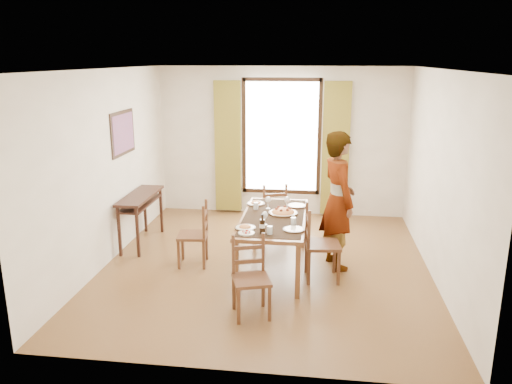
# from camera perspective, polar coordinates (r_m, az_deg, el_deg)

# --- Properties ---
(ground) EXTENTS (5.00, 5.00, 0.00)m
(ground) POSITION_cam_1_polar(r_m,az_deg,el_deg) (7.14, 1.17, -8.33)
(ground) COLOR #482C16
(ground) RESTS_ON ground
(room_shell) EXTENTS (4.60, 5.10, 2.74)m
(room_shell) POSITION_cam_1_polar(r_m,az_deg,el_deg) (6.81, 1.32, 4.11)
(room_shell) COLOR white
(room_shell) RESTS_ON ground
(console_table) EXTENTS (0.38, 1.20, 0.80)m
(console_table) POSITION_cam_1_polar(r_m,az_deg,el_deg) (7.92, -13.07, -1.09)
(console_table) COLOR black
(console_table) RESTS_ON ground
(dining_table) EXTENTS (0.87, 1.84, 0.76)m
(dining_table) POSITION_cam_1_polar(r_m,az_deg,el_deg) (6.80, 2.04, -3.35)
(dining_table) COLOR brown
(dining_table) RESTS_ON ground
(chair_west) EXTENTS (0.45, 0.45, 0.91)m
(chair_west) POSITION_cam_1_polar(r_m,az_deg,el_deg) (7.07, -6.99, -5.01)
(chair_west) COLOR #5A301E
(chair_west) RESTS_ON ground
(chair_north) EXTENTS (0.52, 0.52, 0.93)m
(chair_north) POSITION_cam_1_polar(r_m,az_deg,el_deg) (8.02, 1.93, -2.35)
(chair_north) COLOR #5A301E
(chair_north) RESTS_ON ground
(chair_south) EXTENTS (0.51, 0.51, 0.91)m
(chair_south) POSITION_cam_1_polar(r_m,az_deg,el_deg) (5.71, -0.60, -9.94)
(chair_south) COLOR #5A301E
(chair_south) RESTS_ON ground
(chair_east) EXTENTS (0.49, 0.49, 1.01)m
(chair_east) POSITION_cam_1_polar(r_m,az_deg,el_deg) (6.61, 7.30, -6.07)
(chair_east) COLOR #5A301E
(chair_east) RESTS_ON ground
(man) EXTENTS (0.99, 0.91, 1.91)m
(man) POSITION_cam_1_polar(r_m,az_deg,el_deg) (6.90, 9.35, -0.97)
(man) COLOR gray
(man) RESTS_ON ground
(plate_sw) EXTENTS (0.27, 0.27, 0.05)m
(plate_sw) POSITION_cam_1_polar(r_m,az_deg,el_deg) (6.30, -1.26, -3.96)
(plate_sw) COLOR silver
(plate_sw) RESTS_ON dining_table
(plate_se) EXTENTS (0.27, 0.27, 0.05)m
(plate_se) POSITION_cam_1_polar(r_m,az_deg,el_deg) (6.26, 4.34, -4.14)
(plate_se) COLOR silver
(plate_se) RESTS_ON dining_table
(plate_nw) EXTENTS (0.27, 0.27, 0.05)m
(plate_nw) POSITION_cam_1_polar(r_m,az_deg,el_deg) (7.33, -0.02, -1.20)
(plate_nw) COLOR silver
(plate_nw) RESTS_ON dining_table
(plate_ne) EXTENTS (0.27, 0.27, 0.05)m
(plate_ne) POSITION_cam_1_polar(r_m,az_deg,el_deg) (7.25, 4.69, -1.44)
(plate_ne) COLOR silver
(plate_ne) RESTS_ON dining_table
(pasta_platter) EXTENTS (0.40, 0.40, 0.10)m
(pasta_platter) POSITION_cam_1_polar(r_m,az_deg,el_deg) (6.88, 3.11, -2.12)
(pasta_platter) COLOR #B03916
(pasta_platter) RESTS_ON dining_table
(caprese_plate) EXTENTS (0.20, 0.20, 0.04)m
(caprese_plate) POSITION_cam_1_polar(r_m,az_deg,el_deg) (6.12, -1.10, -4.61)
(caprese_plate) COLOR silver
(caprese_plate) RESTS_ON dining_table
(wine_glass_a) EXTENTS (0.08, 0.08, 0.18)m
(wine_glass_a) POSITION_cam_1_polar(r_m,az_deg,el_deg) (6.41, 1.02, -3.01)
(wine_glass_a) COLOR white
(wine_glass_a) RESTS_ON dining_table
(wine_glass_b) EXTENTS (0.08, 0.08, 0.18)m
(wine_glass_b) POSITION_cam_1_polar(r_m,az_deg,el_deg) (7.11, 3.57, -1.20)
(wine_glass_b) COLOR white
(wine_glass_b) RESTS_ON dining_table
(wine_glass_c) EXTENTS (0.08, 0.08, 0.18)m
(wine_glass_c) POSITION_cam_1_polar(r_m,az_deg,el_deg) (7.09, 1.39, -1.21)
(wine_glass_c) COLOR white
(wine_glass_c) RESTS_ON dining_table
(tumbler_a) EXTENTS (0.07, 0.07, 0.10)m
(tumbler_a) POSITION_cam_1_polar(r_m,az_deg,el_deg) (6.44, 4.31, -3.35)
(tumbler_a) COLOR silver
(tumbler_a) RESTS_ON dining_table
(tumbler_b) EXTENTS (0.07, 0.07, 0.10)m
(tumbler_b) POSITION_cam_1_polar(r_m,az_deg,el_deg) (7.08, -0.01, -1.59)
(tumbler_b) COLOR silver
(tumbler_b) RESTS_ON dining_table
(tumbler_c) EXTENTS (0.07, 0.07, 0.10)m
(tumbler_c) POSITION_cam_1_polar(r_m,az_deg,el_deg) (6.10, 1.59, -4.38)
(tumbler_c) COLOR silver
(tumbler_c) RESTS_ON dining_table
(wine_bottle) EXTENTS (0.07, 0.07, 0.25)m
(wine_bottle) POSITION_cam_1_polar(r_m,az_deg,el_deg) (6.10, 0.74, -3.66)
(wine_bottle) COLOR black
(wine_bottle) RESTS_ON dining_table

